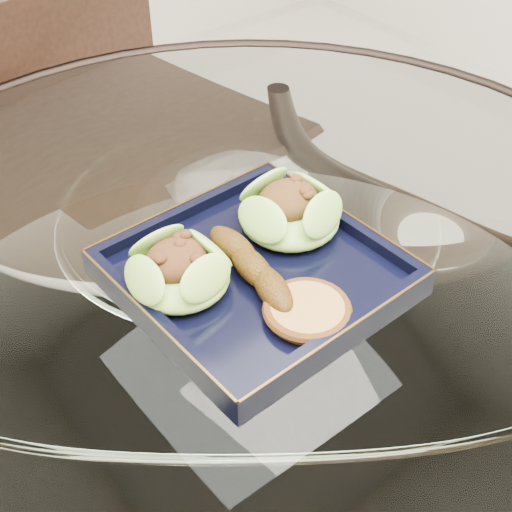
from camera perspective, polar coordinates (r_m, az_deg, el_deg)
dining_table at (r=0.95m, az=-0.56°, el=-6.69°), size 1.13×1.13×0.77m
dining_chair at (r=1.39m, az=-10.29°, el=4.53°), size 0.44×0.44×0.88m
navy_plate at (r=0.78m, az=0.00°, el=-1.68°), size 0.28×0.28×0.02m
lettuce_wrap_left at (r=0.74m, az=-6.18°, el=-1.34°), size 0.14×0.14×0.04m
lettuce_wrap_right at (r=0.81m, az=2.73°, el=3.43°), size 0.14×0.14×0.04m
roasted_plantain at (r=0.75m, az=-0.31°, el=-0.86°), size 0.05×0.15×0.03m
crumb_patty at (r=0.71m, az=4.12°, el=-4.44°), size 0.09×0.09×0.01m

